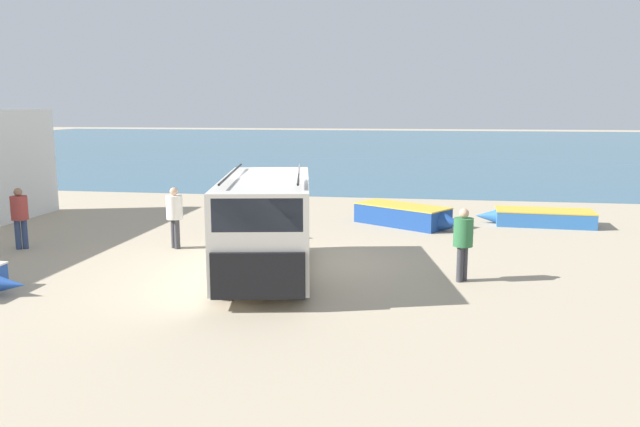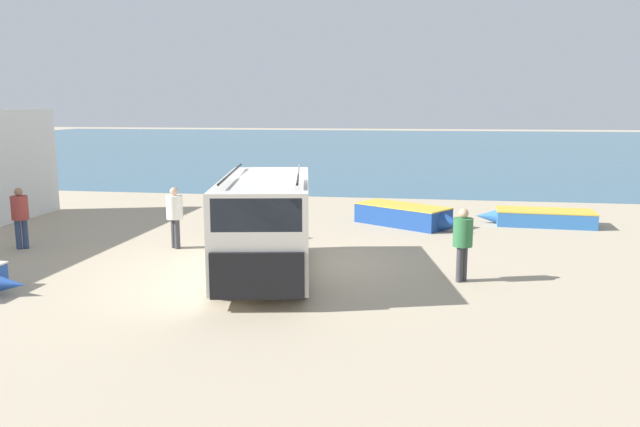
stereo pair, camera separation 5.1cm
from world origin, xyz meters
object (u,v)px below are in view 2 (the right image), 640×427
object	(u,v)px
fisherman_3	(228,206)
fisherman_2	(463,238)
parked_van	(266,223)
fishing_rowboat_2	(541,218)
fishing_rowboat_0	(406,216)
fisherman_0	(20,213)
fisherman_1	(175,212)

from	to	relation	value
fisherman_3	fisherman_2	bearing A→B (deg)	-8.78
parked_van	fishing_rowboat_2	size ratio (longest dim) A/B	1.47
fisherman_2	fisherman_3	size ratio (longest dim) A/B	0.96
parked_van	fishing_rowboat_0	size ratio (longest dim) A/B	1.53
fisherman_0	fisherman_2	size ratio (longest dim) A/B	1.02
fishing_rowboat_0	fisherman_1	world-z (taller)	fisherman_1
fishing_rowboat_2	fisherman_3	xyz separation A→B (m)	(-9.67, -4.09, 0.80)
fishing_rowboat_2	fisherman_3	distance (m)	10.53
fishing_rowboat_2	parked_van	bearing A→B (deg)	49.08
fishing_rowboat_0	fisherman_0	world-z (taller)	fisherman_0
fishing_rowboat_0	fisherman_1	bearing A→B (deg)	-111.52
fishing_rowboat_0	fishing_rowboat_2	world-z (taller)	fishing_rowboat_0
fisherman_1	fisherman_3	bearing A→B (deg)	-5.97
fishing_rowboat_2	fisherman_3	world-z (taller)	fisherman_3
parked_van	fisherman_1	world-z (taller)	parked_van
fisherman_1	fisherman_2	distance (m)	8.08
fisherman_3	parked_van	bearing A→B (deg)	-42.16
fishing_rowboat_2	fisherman_3	size ratio (longest dim) A/B	2.20
fisherman_1	fisherman_2	bearing A→B (deg)	-67.63
fisherman_0	fisherman_2	distance (m)	12.12
fisherman_1	fisherman_2	xyz separation A→B (m)	(7.79, -2.16, -0.03)
parked_van	fisherman_3	world-z (taller)	parked_van
fisherman_2	fisherman_3	distance (m)	7.43
fisherman_0	fisherman_1	size ratio (longest dim) A/B	1.00
parked_van	fisherman_0	world-z (taller)	parked_van
fisherman_3	fishing_rowboat_2	bearing A→B (deg)	41.29
fisherman_0	fisherman_2	world-z (taller)	fisherman_0
fisherman_0	fisherman_1	xyz separation A→B (m)	(4.25, 0.78, 0.00)
fishing_rowboat_0	fisherman_0	distance (m)	11.86
fisherman_0	fisherman_3	xyz separation A→B (m)	(5.43, 2.01, 0.02)
fishing_rowboat_2	fishing_rowboat_0	bearing A→B (deg)	13.78
fishing_rowboat_0	fisherman_2	world-z (taller)	fisherman_2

